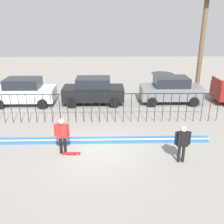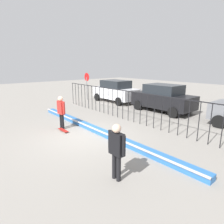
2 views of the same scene
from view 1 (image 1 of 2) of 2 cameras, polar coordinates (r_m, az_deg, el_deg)
The scene contains 9 objects.
ground_plane at distance 12.16m, azimuth -3.12°, elevation -8.50°, with size 60.00×60.00×0.00m, color gray.
bowl_coping_ledge at distance 12.82m, azimuth -3.03°, elevation -6.29°, with size 11.00×0.40×0.27m.
perimeter_fence at distance 14.88m, azimuth -2.81°, elevation 1.64°, with size 14.04×0.04×1.76m.
skateboarder at distance 11.66m, azimuth -11.12°, elevation -4.59°, with size 0.69×0.26×1.70m.
skateboard at distance 11.90m, azimuth -9.02°, elevation -9.11°, with size 0.80×0.20×0.07m.
camera_operator at distance 11.17m, azimuth 15.47°, elevation -6.24°, with size 0.68×0.25×1.67m.
parked_car_white at distance 19.04m, azimuth -19.09°, elevation 4.39°, with size 4.30×2.12×1.90m.
parked_car_black at distance 18.25m, azimuth -4.18°, elevation 4.81°, with size 4.30×2.12×1.90m.
parked_car_gray at distance 18.91m, azimuth 12.97°, elevation 4.90°, with size 4.30×2.12×1.90m.
Camera 1 is at (0.42, -10.63, 5.89)m, focal length 40.92 mm.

